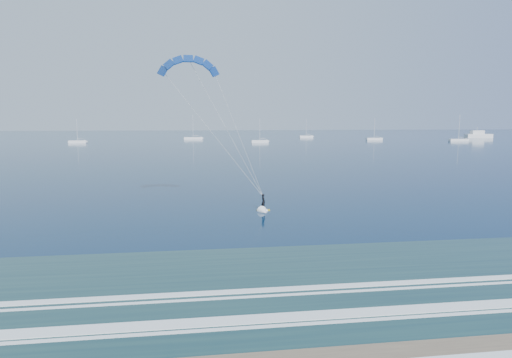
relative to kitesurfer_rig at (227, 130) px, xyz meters
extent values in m
cube|color=#1E423F|center=(2.14, -24.24, -9.31)|extent=(600.00, 22.00, 0.03)
cube|color=white|center=(2.14, -30.74, -9.29)|extent=(600.00, 0.90, 0.07)
cube|color=white|center=(2.14, -26.74, -9.29)|extent=(600.00, 1.10, 0.07)
cube|color=white|center=(2.14, -22.74, -9.29)|extent=(600.00, 0.70, 0.07)
cube|color=gold|center=(4.32, 2.16, -9.28)|extent=(1.51, 0.49, 0.09)
imported|color=black|center=(4.32, 2.16, -8.31)|extent=(0.57, 0.76, 1.87)
cone|color=white|center=(4.17, 0.86, -9.25)|extent=(1.31, 1.74, 1.10)
cube|color=silver|center=(162.27, 195.59, -8.16)|extent=(15.85, 4.23, 2.32)
cube|color=silver|center=(161.27, 195.59, -5.94)|extent=(7.40, 3.38, 2.11)
cylinder|color=silver|center=(161.27, 195.59, -3.89)|extent=(0.16, 0.16, 2.00)
cube|color=silver|center=(-54.66, 167.47, -8.73)|extent=(7.72, 2.40, 1.20)
cylinder|color=silver|center=(-54.66, 167.47, -3.36)|extent=(0.18, 0.18, 9.53)
cylinder|color=silver|center=(-53.46, 167.47, -7.33)|extent=(2.60, 0.12, 0.12)
cube|color=silver|center=(-2.37, 200.14, -8.73)|extent=(9.87, 2.40, 1.20)
cylinder|color=silver|center=(-2.37, 200.14, -2.15)|extent=(0.18, 0.18, 11.95)
cylinder|color=silver|center=(-1.17, 200.14, -7.33)|extent=(2.60, 0.12, 0.12)
cube|color=silver|center=(27.91, 159.51, -8.73)|extent=(7.83, 2.40, 1.20)
cylinder|color=silver|center=(27.91, 159.51, -3.23)|extent=(0.18, 0.18, 9.79)
cylinder|color=silver|center=(29.11, 159.51, -7.33)|extent=(2.60, 0.12, 0.12)
cube|color=silver|center=(64.37, 215.54, -8.73)|extent=(8.18, 2.40, 1.20)
cylinder|color=silver|center=(64.37, 215.54, -3.13)|extent=(0.18, 0.18, 10.00)
cylinder|color=silver|center=(65.57, 215.54, -7.33)|extent=(2.60, 0.12, 0.12)
cube|color=silver|center=(91.40, 178.54, -8.73)|extent=(8.38, 2.40, 1.20)
cylinder|color=silver|center=(91.40, 178.54, -2.98)|extent=(0.18, 0.18, 10.28)
cylinder|color=silver|center=(92.60, 178.54, -7.33)|extent=(2.60, 0.12, 0.12)
cube|color=silver|center=(127.04, 159.25, -8.73)|extent=(9.62, 2.40, 1.20)
cylinder|color=silver|center=(127.04, 159.25, -2.27)|extent=(0.18, 0.18, 11.71)
cylinder|color=silver|center=(128.24, 159.25, -7.33)|extent=(2.60, 0.12, 0.12)
camera|label=1|loc=(-3.96, -49.35, 1.13)|focal=32.00mm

